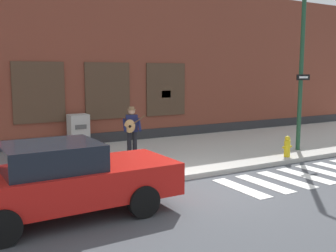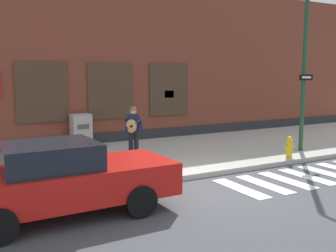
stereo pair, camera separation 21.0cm
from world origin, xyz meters
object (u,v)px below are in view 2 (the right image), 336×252
(busker, at_px, (133,129))
(traffic_light, at_px, (326,39))
(red_car, at_px, (60,179))
(utility_box, at_px, (81,131))
(fire_hydrant, at_px, (289,147))

(busker, distance_m, traffic_light, 6.93)
(red_car, distance_m, utility_box, 6.85)
(red_car, xyz_separation_m, fire_hydrant, (7.78, 1.36, -0.28))
(fire_hydrant, bearing_deg, utility_box, 137.08)
(traffic_light, xyz_separation_m, fire_hydrant, (-1.19, 0.26, -3.51))
(traffic_light, distance_m, fire_hydrant, 3.71)
(red_car, height_order, utility_box, red_car)
(utility_box, relative_size, fire_hydrant, 1.76)
(traffic_light, bearing_deg, busker, 153.86)
(red_car, relative_size, utility_box, 3.77)
(red_car, bearing_deg, fire_hydrant, 9.95)
(busker, bearing_deg, utility_box, 111.26)
(traffic_light, bearing_deg, utility_box, 141.26)
(traffic_light, xyz_separation_m, utility_box, (-6.65, 5.34, -3.24))
(busker, height_order, fire_hydrant, busker)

